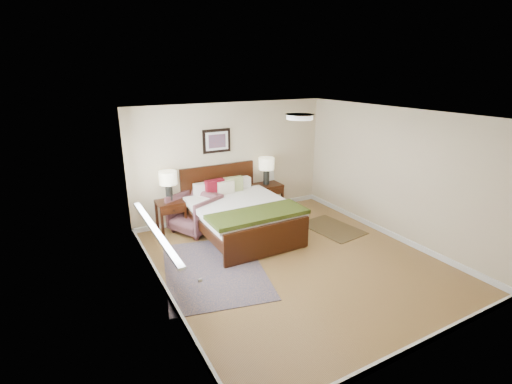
% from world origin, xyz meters
% --- Properties ---
extents(floor, '(5.00, 5.00, 0.00)m').
position_xyz_m(floor, '(0.00, 0.00, 0.00)').
color(floor, olive).
rests_on(floor, ground).
extents(back_wall, '(4.50, 0.04, 2.50)m').
position_xyz_m(back_wall, '(0.00, 2.50, 1.25)').
color(back_wall, '#C7B990').
rests_on(back_wall, ground).
extents(front_wall, '(4.50, 0.04, 2.50)m').
position_xyz_m(front_wall, '(0.00, -2.50, 1.25)').
color(front_wall, '#C7B990').
rests_on(front_wall, ground).
extents(left_wall, '(0.04, 5.00, 2.50)m').
position_xyz_m(left_wall, '(-2.25, 0.00, 1.25)').
color(left_wall, '#C7B990').
rests_on(left_wall, ground).
extents(right_wall, '(0.04, 5.00, 2.50)m').
position_xyz_m(right_wall, '(2.25, 0.00, 1.25)').
color(right_wall, '#C7B990').
rests_on(right_wall, ground).
extents(ceiling, '(4.50, 5.00, 0.02)m').
position_xyz_m(ceiling, '(0.00, 0.00, 2.50)').
color(ceiling, white).
rests_on(ceiling, back_wall).
extents(window, '(0.11, 2.72, 1.32)m').
position_xyz_m(window, '(-2.20, 0.70, 1.38)').
color(window, silver).
rests_on(window, left_wall).
extents(door, '(0.06, 1.00, 2.18)m').
position_xyz_m(door, '(-2.23, -1.75, 1.07)').
color(door, silver).
rests_on(door, ground).
extents(ceil_fixture, '(0.44, 0.44, 0.08)m').
position_xyz_m(ceil_fixture, '(0.00, 0.00, 2.47)').
color(ceil_fixture, white).
rests_on(ceil_fixture, ceiling).
extents(bed, '(1.81, 2.20, 1.18)m').
position_xyz_m(bed, '(-0.35, 1.42, 0.55)').
color(bed, black).
rests_on(bed, ground).
extents(wall_art, '(0.62, 0.05, 0.50)m').
position_xyz_m(wall_art, '(-0.35, 2.47, 1.72)').
color(wall_art, black).
rests_on(wall_art, back_wall).
extents(nightstand_left, '(0.54, 0.48, 0.64)m').
position_xyz_m(nightstand_left, '(-1.49, 2.25, 0.51)').
color(nightstand_left, black).
rests_on(nightstand_left, ground).
extents(nightstand_right, '(0.66, 0.50, 0.66)m').
position_xyz_m(nightstand_right, '(0.75, 2.26, 0.41)').
color(nightstand_right, black).
rests_on(nightstand_right, ground).
extents(lamp_left, '(0.35, 0.35, 0.61)m').
position_xyz_m(lamp_left, '(-1.49, 2.27, 1.07)').
color(lamp_left, black).
rests_on(lamp_left, nightstand_left).
extents(lamp_right, '(0.35, 0.35, 0.61)m').
position_xyz_m(lamp_right, '(0.75, 2.27, 1.09)').
color(lamp_right, black).
rests_on(lamp_right, nightstand_right).
extents(armchair, '(1.14, 1.13, 0.78)m').
position_xyz_m(armchair, '(-1.07, 2.00, 0.39)').
color(armchair, brown).
rests_on(armchair, ground).
extents(rug_persian, '(2.03, 2.52, 0.01)m').
position_xyz_m(rug_persian, '(-1.35, 0.37, 0.01)').
color(rug_persian, '#0C1D40').
rests_on(rug_persian, ground).
extents(rug_navy, '(0.97, 1.33, 0.01)m').
position_xyz_m(rug_navy, '(1.46, 0.74, 0.01)').
color(rug_navy, black).
rests_on(rug_navy, ground).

